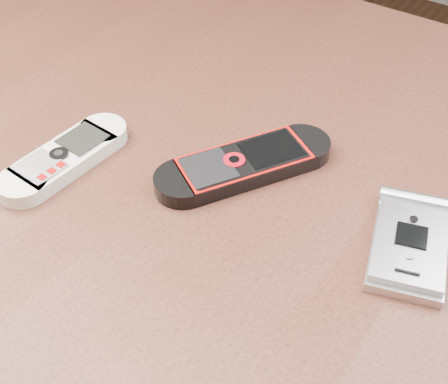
{
  "coord_description": "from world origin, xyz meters",
  "views": [
    {
      "loc": [
        0.22,
        -0.31,
        1.12
      ],
      "look_at": [
        0.01,
        0.0,
        0.76
      ],
      "focal_mm": 50.0,
      "sensor_mm": 36.0,
      "label": 1
    }
  ],
  "objects_px": {
    "nokia_white": "(65,157)",
    "motorola_razr": "(409,245)",
    "nokia_black_red": "(245,164)",
    "table": "(220,277)"
  },
  "relations": [
    {
      "from": "nokia_white",
      "to": "motorola_razr",
      "type": "height_order",
      "value": "motorola_razr"
    },
    {
      "from": "nokia_black_red",
      "to": "motorola_razr",
      "type": "xyz_separation_m",
      "value": [
        0.16,
        -0.01,
        0.0
      ]
    },
    {
      "from": "table",
      "to": "motorola_razr",
      "type": "distance_m",
      "value": 0.2
    },
    {
      "from": "table",
      "to": "nokia_black_red",
      "type": "bearing_deg",
      "value": 91.7
    },
    {
      "from": "nokia_white",
      "to": "nokia_black_red",
      "type": "relative_size",
      "value": 0.82
    },
    {
      "from": "motorola_razr",
      "to": "nokia_white",
      "type": "bearing_deg",
      "value": 177.05
    },
    {
      "from": "table",
      "to": "nokia_black_red",
      "type": "height_order",
      "value": "nokia_black_red"
    },
    {
      "from": "nokia_white",
      "to": "motorola_razr",
      "type": "xyz_separation_m",
      "value": [
        0.29,
        0.07,
        0.0
      ]
    },
    {
      "from": "table",
      "to": "nokia_white",
      "type": "distance_m",
      "value": 0.18
    },
    {
      "from": "table",
      "to": "motorola_razr",
      "type": "bearing_deg",
      "value": 11.78
    }
  ]
}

